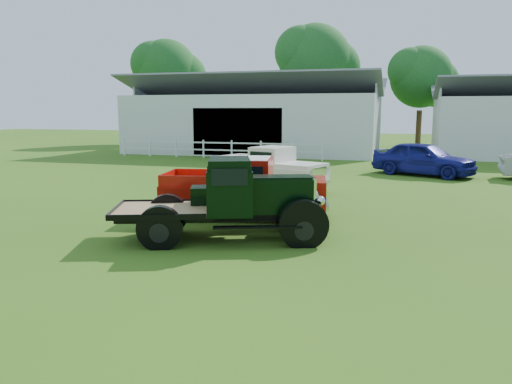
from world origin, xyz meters
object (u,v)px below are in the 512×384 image
(vintage_flatbed, at_px, (226,199))
(misc_car_blue, at_px, (424,159))
(red_pickup, at_px, (244,187))
(white_pickup, at_px, (270,169))

(vintage_flatbed, height_order, misc_car_blue, vintage_flatbed)
(vintage_flatbed, bearing_deg, red_pickup, 77.66)
(white_pickup, distance_m, misc_car_blue, 8.79)
(vintage_flatbed, relative_size, white_pickup, 1.10)
(red_pickup, height_order, white_pickup, red_pickup)
(red_pickup, height_order, misc_car_blue, red_pickup)
(white_pickup, bearing_deg, red_pickup, -63.04)
(red_pickup, xyz_separation_m, white_pickup, (-0.59, 5.25, -0.05))
(vintage_flatbed, xyz_separation_m, red_pickup, (-0.33, 2.56, -0.10))
(misc_car_blue, bearing_deg, white_pickup, 162.56)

